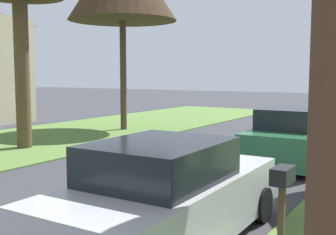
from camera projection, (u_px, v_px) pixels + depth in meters
parked_sedan_silver at (166, 197)px, 6.14m from camera, size 1.99×4.42×1.57m
parked_sedan_green at (294, 137)px, 11.97m from camera, size 1.99×4.42×1.57m
curbside_mailbox at (282, 187)px, 5.46m from camera, size 0.22×0.44×1.27m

